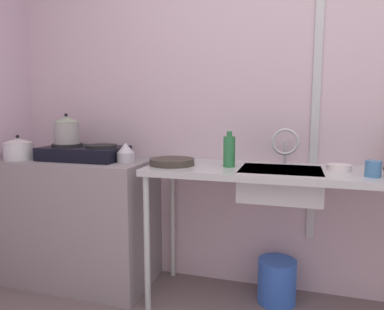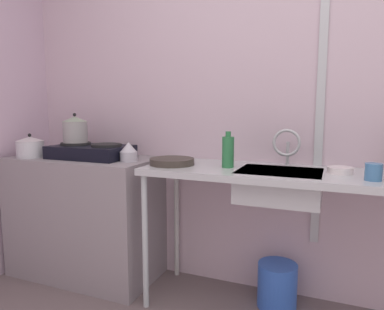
{
  "view_description": "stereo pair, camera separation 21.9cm",
  "coord_description": "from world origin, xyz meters",
  "px_view_note": "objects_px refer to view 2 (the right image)",
  "views": [
    {
      "loc": [
        0.03,
        -0.75,
        1.23
      ],
      "look_at": [
        -0.58,
        1.33,
        0.94
      ],
      "focal_mm": 32.77,
      "sensor_mm": 36.0,
      "label": 1
    },
    {
      "loc": [
        0.24,
        -0.68,
        1.23
      ],
      "look_at": [
        -0.58,
        1.33,
        0.94
      ],
      "focal_mm": 32.77,
      "sensor_mm": 36.0,
      "label": 2
    }
  ],
  "objects_px": {
    "bottle_by_sink": "(228,152)",
    "percolator": "(129,152)",
    "cup_by_rack": "(374,172)",
    "small_bowl_on_drainboard": "(340,170)",
    "bucket_on_floor": "(277,285)",
    "faucet": "(287,144)",
    "pot_beside_stove": "(30,147)",
    "frying_pan": "(172,161)",
    "stove": "(91,151)",
    "pot_on_left_burner": "(75,129)",
    "sink_basin": "(279,185)"
  },
  "relations": [
    {
      "from": "bucket_on_floor",
      "to": "small_bowl_on_drainboard",
      "type": "bearing_deg",
      "value": -10.14
    },
    {
      "from": "pot_on_left_burner",
      "to": "bucket_on_floor",
      "type": "height_order",
      "value": "pot_on_left_burner"
    },
    {
      "from": "cup_by_rack",
      "to": "percolator",
      "type": "bearing_deg",
      "value": 176.82
    },
    {
      "from": "stove",
      "to": "faucet",
      "type": "relative_size",
      "value": 2.41
    },
    {
      "from": "pot_beside_stove",
      "to": "frying_pan",
      "type": "xyz_separation_m",
      "value": [
        1.09,
        0.09,
        -0.05
      ]
    },
    {
      "from": "percolator",
      "to": "frying_pan",
      "type": "relative_size",
      "value": 0.46
    },
    {
      "from": "pot_beside_stove",
      "to": "faucet",
      "type": "bearing_deg",
      "value": 8.74
    },
    {
      "from": "pot_beside_stove",
      "to": "bucket_on_floor",
      "type": "height_order",
      "value": "pot_beside_stove"
    },
    {
      "from": "frying_pan",
      "to": "sink_basin",
      "type": "bearing_deg",
      "value": 3.35
    },
    {
      "from": "pot_beside_stove",
      "to": "cup_by_rack",
      "type": "xyz_separation_m",
      "value": [
        2.21,
        0.02,
        -0.03
      ]
    },
    {
      "from": "percolator",
      "to": "frying_pan",
      "type": "distance_m",
      "value": 0.33
    },
    {
      "from": "pot_on_left_burner",
      "to": "small_bowl_on_drainboard",
      "type": "bearing_deg",
      "value": 0.68
    },
    {
      "from": "percolator",
      "to": "frying_pan",
      "type": "xyz_separation_m",
      "value": [
        0.33,
        -0.02,
        -0.04
      ]
    },
    {
      "from": "bottle_by_sink",
      "to": "pot_on_left_burner",
      "type": "bearing_deg",
      "value": 179.15
    },
    {
      "from": "small_bowl_on_drainboard",
      "to": "bucket_on_floor",
      "type": "distance_m",
      "value": 0.82
    },
    {
      "from": "pot_on_left_burner",
      "to": "sink_basin",
      "type": "bearing_deg",
      "value": -0.52
    },
    {
      "from": "pot_beside_stove",
      "to": "cup_by_rack",
      "type": "relative_size",
      "value": 2.26
    },
    {
      "from": "percolator",
      "to": "sink_basin",
      "type": "distance_m",
      "value": 1.0
    },
    {
      "from": "faucet",
      "to": "frying_pan",
      "type": "height_order",
      "value": "faucet"
    },
    {
      "from": "percolator",
      "to": "cup_by_rack",
      "type": "xyz_separation_m",
      "value": [
        1.45,
        -0.08,
        -0.02
      ]
    },
    {
      "from": "stove",
      "to": "frying_pan",
      "type": "relative_size",
      "value": 1.98
    },
    {
      "from": "faucet",
      "to": "cup_by_rack",
      "type": "bearing_deg",
      "value": -29.1
    },
    {
      "from": "pot_on_left_burner",
      "to": "frying_pan",
      "type": "relative_size",
      "value": 0.76
    },
    {
      "from": "pot_on_left_burner",
      "to": "small_bowl_on_drainboard",
      "type": "relative_size",
      "value": 1.6
    },
    {
      "from": "pot_on_left_burner",
      "to": "faucet",
      "type": "bearing_deg",
      "value": 5.21
    },
    {
      "from": "frying_pan",
      "to": "percolator",
      "type": "bearing_deg",
      "value": 177.19
    },
    {
      "from": "pot_beside_stove",
      "to": "small_bowl_on_drainboard",
      "type": "distance_m",
      "value": 2.07
    },
    {
      "from": "pot_on_left_burner",
      "to": "frying_pan",
      "type": "bearing_deg",
      "value": -3.73
    },
    {
      "from": "percolator",
      "to": "faucet",
      "type": "height_order",
      "value": "faucet"
    },
    {
      "from": "pot_on_left_burner",
      "to": "cup_by_rack",
      "type": "bearing_deg",
      "value": -3.47
    },
    {
      "from": "percolator",
      "to": "pot_on_left_burner",
      "type": "bearing_deg",
      "value": 175.64
    },
    {
      "from": "bottle_by_sink",
      "to": "percolator",
      "type": "bearing_deg",
      "value": -178.42
    },
    {
      "from": "stove",
      "to": "frying_pan",
      "type": "xyz_separation_m",
      "value": [
        0.66,
        -0.05,
        -0.03
      ]
    },
    {
      "from": "pot_on_left_burner",
      "to": "faucet",
      "type": "xyz_separation_m",
      "value": [
        1.47,
        0.13,
        -0.06
      ]
    },
    {
      "from": "bucket_on_floor",
      "to": "bottle_by_sink",
      "type": "bearing_deg",
      "value": -162.35
    },
    {
      "from": "stove",
      "to": "faucet",
      "type": "bearing_deg",
      "value": 5.73
    },
    {
      "from": "percolator",
      "to": "faucet",
      "type": "relative_size",
      "value": 0.56
    },
    {
      "from": "small_bowl_on_drainboard",
      "to": "cup_by_rack",
      "type": "bearing_deg",
      "value": -42.85
    },
    {
      "from": "frying_pan",
      "to": "bucket_on_floor",
      "type": "height_order",
      "value": "frying_pan"
    },
    {
      "from": "sink_basin",
      "to": "faucet",
      "type": "bearing_deg",
      "value": 83.96
    },
    {
      "from": "bucket_on_floor",
      "to": "pot_on_left_burner",
      "type": "bearing_deg",
      "value": -176.9
    },
    {
      "from": "pot_beside_stove",
      "to": "small_bowl_on_drainboard",
      "type": "height_order",
      "value": "pot_beside_stove"
    },
    {
      "from": "percolator",
      "to": "cup_by_rack",
      "type": "height_order",
      "value": "percolator"
    },
    {
      "from": "stove",
      "to": "sink_basin",
      "type": "distance_m",
      "value": 1.33
    },
    {
      "from": "percolator",
      "to": "faucet",
      "type": "distance_m",
      "value": 1.02
    },
    {
      "from": "frying_pan",
      "to": "small_bowl_on_drainboard",
      "type": "xyz_separation_m",
      "value": [
        0.97,
        0.07,
        -0.0
      ]
    },
    {
      "from": "stove",
      "to": "percolator",
      "type": "relative_size",
      "value": 4.3
    },
    {
      "from": "pot_on_left_burner",
      "to": "pot_beside_stove",
      "type": "xyz_separation_m",
      "value": [
        -0.29,
        -0.14,
        -0.13
      ]
    },
    {
      "from": "bucket_on_floor",
      "to": "faucet",
      "type": "bearing_deg",
      "value": 70.4
    },
    {
      "from": "percolator",
      "to": "cup_by_rack",
      "type": "bearing_deg",
      "value": -3.18
    }
  ]
}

